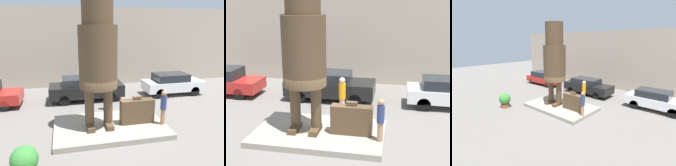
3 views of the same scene
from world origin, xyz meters
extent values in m
plane|color=slate|center=(0.00, 0.00, 0.00)|extent=(60.00, 60.00, 0.00)
cube|color=gray|center=(0.00, 0.00, 0.12)|extent=(5.15, 3.26, 0.24)
cube|color=tan|center=(0.00, 8.45, 3.09)|extent=(28.00, 0.60, 6.18)
cube|color=#4C3823|center=(-0.96, -0.22, 0.34)|extent=(0.33, 0.95, 0.21)
cube|color=#4C3823|center=(-0.11, -0.22, 0.34)|extent=(0.33, 0.95, 0.21)
cylinder|color=#4C3823|center=(-0.96, -0.08, 1.28)|extent=(0.42, 0.42, 1.67)
cylinder|color=#4C3823|center=(-0.11, -0.08, 1.28)|extent=(0.42, 0.42, 1.67)
cylinder|color=#4C3823|center=(-0.53, -0.08, 3.45)|extent=(1.67, 1.67, 2.68)
cube|color=#4C3823|center=(1.30, -0.06, 0.81)|extent=(1.60, 0.47, 1.15)
cylinder|color=#4C3823|center=(1.30, -0.06, 1.52)|extent=(0.44, 0.14, 0.14)
cylinder|color=#A87A56|center=(2.43, -0.50, 0.61)|extent=(0.21, 0.21, 0.74)
cylinder|color=navy|center=(2.43, -0.50, 1.31)|extent=(0.28, 0.28, 0.66)
sphere|color=#A87A56|center=(2.43, -0.50, 1.76)|extent=(0.25, 0.25, 0.25)
cylinder|color=black|center=(-5.41, 5.14, 0.31)|extent=(0.62, 0.18, 0.62)
cylinder|color=black|center=(-5.41, 3.51, 0.31)|extent=(0.62, 0.18, 0.62)
cube|color=black|center=(-0.58, 4.53, 0.70)|extent=(4.72, 1.83, 0.75)
cube|color=#1E2328|center=(-0.81, 4.53, 1.31)|extent=(2.60, 1.65, 0.47)
cylinder|color=black|center=(0.89, 5.36, 0.32)|extent=(0.64, 0.18, 0.64)
cylinder|color=black|center=(0.89, 3.70, 0.32)|extent=(0.64, 0.18, 0.64)
cylinder|color=black|center=(-2.04, 5.36, 0.32)|extent=(0.64, 0.18, 0.64)
cylinder|color=black|center=(-2.04, 3.70, 0.32)|extent=(0.64, 0.18, 0.64)
cube|color=silver|center=(5.56, 4.45, 0.67)|extent=(4.17, 1.72, 0.66)
cube|color=#1E2328|center=(5.35, 4.45, 1.25)|extent=(2.29, 1.55, 0.51)
cylinder|color=black|center=(4.27, 5.22, 0.34)|extent=(0.67, 0.18, 0.67)
cylinder|color=black|center=(4.27, 3.68, 0.34)|extent=(0.67, 0.18, 0.67)
cylinder|color=beige|center=(0.47, 2.38, 0.41)|extent=(0.24, 0.24, 0.83)
cylinder|color=orange|center=(0.47, 2.38, 1.20)|extent=(0.31, 0.31, 0.74)
sphere|color=beige|center=(0.47, 2.38, 1.70)|extent=(0.28, 0.28, 0.28)
camera|label=1|loc=(-2.01, -9.23, 4.72)|focal=35.00mm
camera|label=2|loc=(2.98, -11.15, 5.45)|focal=50.00mm
camera|label=3|loc=(8.71, -9.32, 5.03)|focal=28.00mm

